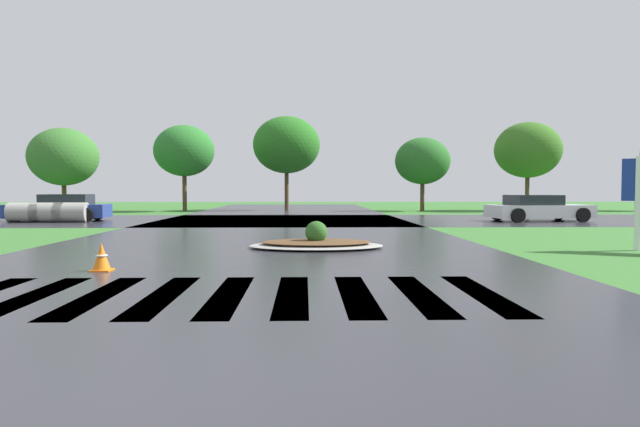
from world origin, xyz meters
TOP-DOWN VIEW (x-y plane):
  - asphalt_roadway at (0.00, 10.00)m, footprint 11.59×80.00m
  - asphalt_cross_road at (0.00, 23.45)m, footprint 90.00×10.43m
  - crosswalk_stripes at (0.00, 4.49)m, footprint 7.65×3.18m
  - median_island at (1.37, 10.80)m, footprint 3.38×2.13m
  - car_blue_compact at (-10.15, 22.88)m, footprint 4.49×2.36m
  - car_silver_hatch at (11.79, 22.28)m, footprint 4.72×2.60m
  - drainage_pipe_stack at (-10.33, 22.02)m, footprint 3.42×0.95m
  - traffic_cone at (-2.62, 6.91)m, footprint 0.36×0.36m
  - background_treeline at (2.40, 34.32)m, footprint 43.34×6.90m

SIDE VIEW (x-z plane):
  - asphalt_roadway at x=0.00m, z-range 0.00..0.01m
  - asphalt_cross_road at x=0.00m, z-range 0.00..0.01m
  - crosswalk_stripes at x=0.00m, z-range 0.00..0.01m
  - median_island at x=1.37m, z-range -0.21..0.47m
  - traffic_cone at x=-2.62m, z-range -0.01..0.50m
  - drainage_pipe_stack at x=-10.33m, z-range 0.00..0.88m
  - car_silver_hatch at x=11.79m, z-range -0.03..1.18m
  - car_blue_compact at x=-10.15m, z-range -0.03..1.20m
  - background_treeline at x=2.40m, z-range 0.72..7.16m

